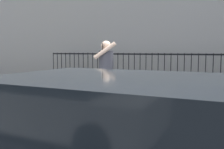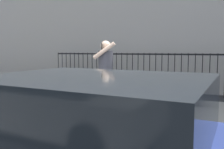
# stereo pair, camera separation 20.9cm
# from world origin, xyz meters

# --- Properties ---
(ground_plane) EXTENTS (60.00, 60.00, 0.00)m
(ground_plane) POSITION_xyz_m (0.00, 0.00, 0.00)
(ground_plane) COLOR #28282B
(sidewalk) EXTENTS (28.00, 4.40, 0.15)m
(sidewalk) POSITION_xyz_m (0.00, 2.20, 0.07)
(sidewalk) COLOR gray
(sidewalk) RESTS_ON ground
(iron_fence) EXTENTS (12.03, 0.04, 1.60)m
(iron_fence) POSITION_xyz_m (0.00, 5.90, 1.02)
(iron_fence) COLOR black
(iron_fence) RESTS_ON ground
(pedestrian_on_phone) EXTENTS (0.54, 0.72, 1.76)m
(pedestrian_on_phone) POSITION_xyz_m (-0.54, 1.35, 1.18)
(pedestrian_on_phone) COLOR beige
(pedestrian_on_phone) RESTS_ON sidewalk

